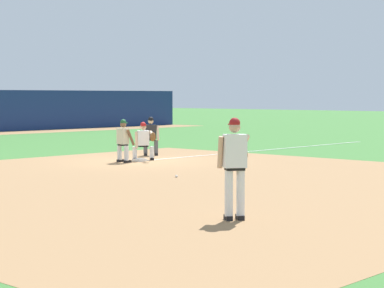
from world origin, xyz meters
TOP-DOWN VIEW (x-y plane):
  - ground_plane at (0.00, 0.00)m, footprint 160.00×160.00m
  - infield_dirt_patch at (-3.59, -5.07)m, footprint 18.00×18.00m
  - foul_line_stripe at (7.35, 0.00)m, footprint 14.71×0.10m
  - first_base_bag at (0.00, 0.00)m, footprint 0.38×0.38m
  - baseball at (-2.83, -4.47)m, footprint 0.07×0.07m
  - pitcher at (-7.15, -10.11)m, footprint 0.84×0.56m
  - first_baseman at (0.34, 0.13)m, footprint 0.73×1.09m
  - baserunner at (-0.67, 0.08)m, footprint 0.49×0.63m
  - umpire at (1.98, 1.48)m, footprint 0.68×0.65m

SIDE VIEW (x-z plane):
  - ground_plane at x=0.00m, z-range 0.00..0.00m
  - infield_dirt_patch at x=-3.59m, z-range 0.00..0.01m
  - foul_line_stripe at x=7.35m, z-range 0.01..0.01m
  - baseball at x=-2.83m, z-range 0.00..0.07m
  - first_base_bag at x=0.00m, z-range 0.00..0.09m
  - first_baseman at x=0.34m, z-range 0.06..1.40m
  - baserunner at x=-0.67m, z-range 0.06..1.52m
  - umpire at x=1.98m, z-range 0.06..1.52m
  - pitcher at x=-7.15m, z-range 0.13..1.99m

